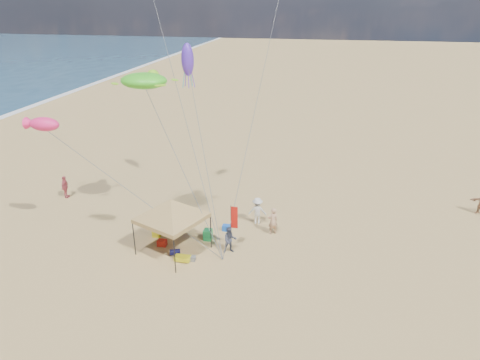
# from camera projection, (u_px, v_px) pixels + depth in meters

# --- Properties ---
(ground) EXTENTS (280.00, 280.00, 0.00)m
(ground) POSITION_uv_depth(u_px,v_px,m) (229.00, 266.00, 24.17)
(ground) COLOR tan
(ground) RESTS_ON ground
(canopy_tent) EXTENTS (5.85, 5.85, 3.92)m
(canopy_tent) POSITION_uv_depth(u_px,v_px,m) (171.00, 202.00, 24.32)
(canopy_tent) COLOR black
(canopy_tent) RESTS_ON ground
(feather_flag) EXTENTS (0.43, 0.04, 2.79)m
(feather_flag) POSITION_uv_depth(u_px,v_px,m) (233.00, 220.00, 25.24)
(feather_flag) COLOR black
(feather_flag) RESTS_ON ground
(cooler_red) EXTENTS (0.54, 0.38, 0.38)m
(cooler_red) POSITION_uv_depth(u_px,v_px,m) (162.00, 243.00, 26.07)
(cooler_red) COLOR red
(cooler_red) RESTS_ON ground
(cooler_blue) EXTENTS (0.54, 0.38, 0.38)m
(cooler_blue) POSITION_uv_depth(u_px,v_px,m) (227.00, 228.00, 27.77)
(cooler_blue) COLOR #164DB4
(cooler_blue) RESTS_ON ground
(bag_navy) EXTENTS (0.69, 0.54, 0.36)m
(bag_navy) POSITION_uv_depth(u_px,v_px,m) (175.00, 252.00, 25.15)
(bag_navy) COLOR black
(bag_navy) RESTS_ON ground
(bag_orange) EXTENTS (0.54, 0.69, 0.36)m
(bag_orange) POSITION_uv_depth(u_px,v_px,m) (173.00, 219.00, 28.85)
(bag_orange) COLOR #DF530C
(bag_orange) RESTS_ON ground
(chair_green) EXTENTS (0.50, 0.50, 0.70)m
(chair_green) POSITION_uv_depth(u_px,v_px,m) (208.00, 235.00, 26.66)
(chair_green) COLOR #188642
(chair_green) RESTS_ON ground
(chair_yellow) EXTENTS (0.50, 0.50, 0.70)m
(chair_yellow) POSITION_uv_depth(u_px,v_px,m) (157.00, 231.00, 27.06)
(chair_yellow) COLOR yellow
(chair_yellow) RESTS_ON ground
(crate_grey) EXTENTS (0.34, 0.30, 0.28)m
(crate_grey) POSITION_uv_depth(u_px,v_px,m) (192.00, 258.00, 24.62)
(crate_grey) COLOR slate
(crate_grey) RESTS_ON ground
(beach_cart) EXTENTS (0.90, 0.50, 0.24)m
(beach_cart) POSITION_uv_depth(u_px,v_px,m) (183.00, 258.00, 24.53)
(beach_cart) COLOR gold
(beach_cart) RESTS_ON ground
(person_near_a) EXTENTS (0.78, 0.73, 1.80)m
(person_near_a) POSITION_uv_depth(u_px,v_px,m) (273.00, 221.00, 27.13)
(person_near_a) COLOR tan
(person_near_a) RESTS_ON ground
(person_near_b) EXTENTS (0.98, 0.88, 1.64)m
(person_near_b) POSITION_uv_depth(u_px,v_px,m) (230.00, 240.00, 25.17)
(person_near_b) COLOR #3C4052
(person_near_b) RESTS_ON ground
(person_near_c) EXTENTS (1.26, 0.82, 1.85)m
(person_near_c) POSITION_uv_depth(u_px,v_px,m) (257.00, 211.00, 28.36)
(person_near_c) COLOR beige
(person_near_c) RESTS_ON ground
(person_far_a) EXTENTS (0.58, 1.06, 1.72)m
(person_far_a) POSITION_uv_depth(u_px,v_px,m) (65.00, 187.00, 32.09)
(person_far_a) COLOR #B5454F
(person_far_a) RESTS_ON ground
(turtle_kite) EXTENTS (2.85, 2.35, 0.90)m
(turtle_kite) POSITION_uv_depth(u_px,v_px,m) (144.00, 81.00, 24.55)
(turtle_kite) COLOR #42CD24
(turtle_kite) RESTS_ON ground
(fish_kite) EXTENTS (1.79, 0.95, 0.78)m
(fish_kite) POSITION_uv_depth(u_px,v_px,m) (44.00, 124.00, 23.68)
(fish_kite) COLOR #FF2772
(fish_kite) RESTS_ON ground
(squid_kite) EXTENTS (0.96, 0.96, 2.22)m
(squid_kite) POSITION_uv_depth(u_px,v_px,m) (188.00, 60.00, 29.38)
(squid_kite) COLOR #552CC5
(squid_kite) RESTS_ON ground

